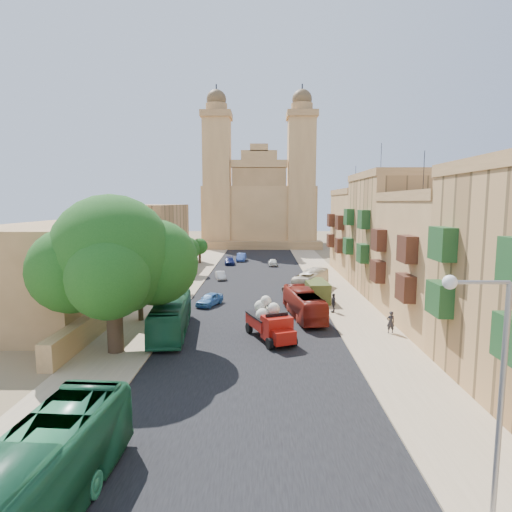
{
  "coord_description": "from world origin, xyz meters",
  "views": [
    {
      "loc": [
        0.75,
        -24.73,
        10.39
      ],
      "look_at": [
        0.0,
        26.0,
        4.0
      ],
      "focal_mm": 30.0,
      "sensor_mm": 36.0,
      "label": 1
    }
  ],
  "objects_px": {
    "car_cream": "(295,289)",
    "pedestrian_a": "(391,322)",
    "bus_cream_east": "(311,281)",
    "pedestrian_c": "(333,303)",
    "church": "(259,206)",
    "car_white_a": "(221,275)",
    "car_white_b": "(273,262)",
    "streetlamp": "(488,372)",
    "red_truck": "(270,321)",
    "street_tree_b": "(169,264)",
    "ficus_tree": "(114,260)",
    "street_tree_d": "(200,247)",
    "bus_green_south": "(21,497)",
    "street_tree_c": "(187,250)",
    "car_dkblue": "(230,261)",
    "olive_pickup": "(316,291)",
    "bus_red_east": "(304,304)",
    "car_blue_a": "(210,299)",
    "street_tree_a": "(140,287)",
    "car_blue_b": "(241,257)",
    "bus_green_north": "(171,315)"
  },
  "relations": [
    {
      "from": "ficus_tree",
      "to": "streetlamp",
      "type": "xyz_separation_m",
      "value": [
        17.13,
        -16.01,
        -1.28
      ]
    },
    {
      "from": "pedestrian_a",
      "to": "pedestrian_c",
      "type": "bearing_deg",
      "value": -68.08
    },
    {
      "from": "car_white_a",
      "to": "car_blue_a",
      "type": "bearing_deg",
      "value": -100.58
    },
    {
      "from": "street_tree_d",
      "to": "car_blue_b",
      "type": "bearing_deg",
      "value": 20.65
    },
    {
      "from": "street_tree_c",
      "to": "bus_green_south",
      "type": "xyz_separation_m",
      "value": [
        3.5,
        -49.02,
        -2.06
      ]
    },
    {
      "from": "street_tree_c",
      "to": "red_truck",
      "type": "xyz_separation_m",
      "value": [
        11.36,
        -29.17,
        -2.24
      ]
    },
    {
      "from": "street_tree_b",
      "to": "car_dkblue",
      "type": "height_order",
      "value": "street_tree_b"
    },
    {
      "from": "olive_pickup",
      "to": "bus_green_north",
      "type": "bearing_deg",
      "value": -138.03
    },
    {
      "from": "car_white_a",
      "to": "car_white_b",
      "type": "distance_m",
      "value": 14.73
    },
    {
      "from": "bus_cream_east",
      "to": "car_white_b",
      "type": "height_order",
      "value": "bus_cream_east"
    },
    {
      "from": "streetlamp",
      "to": "car_dkblue",
      "type": "distance_m",
      "value": 59.77
    },
    {
      "from": "red_truck",
      "to": "car_blue_b",
      "type": "bearing_deg",
      "value": 95.68
    },
    {
      "from": "church",
      "to": "bus_cream_east",
      "type": "relative_size",
      "value": 4.22
    },
    {
      "from": "street_tree_c",
      "to": "bus_green_north",
      "type": "bearing_deg",
      "value": -82.8
    },
    {
      "from": "olive_pickup",
      "to": "car_white_b",
      "type": "relative_size",
      "value": 1.47
    },
    {
      "from": "church",
      "to": "car_white_b",
      "type": "distance_m",
      "value": 34.85
    },
    {
      "from": "car_white_b",
      "to": "pedestrian_c",
      "type": "distance_m",
      "value": 30.5
    },
    {
      "from": "pedestrian_a",
      "to": "car_white_b",
      "type": "bearing_deg",
      "value": -83.57
    },
    {
      "from": "church",
      "to": "ficus_tree",
      "type": "distance_m",
      "value": 75.26
    },
    {
      "from": "streetlamp",
      "to": "car_white_b",
      "type": "height_order",
      "value": "streetlamp"
    },
    {
      "from": "street_tree_b",
      "to": "car_white_a",
      "type": "relative_size",
      "value": 1.5
    },
    {
      "from": "olive_pickup",
      "to": "car_blue_a",
      "type": "relative_size",
      "value": 1.38
    },
    {
      "from": "car_cream",
      "to": "pedestrian_a",
      "type": "xyz_separation_m",
      "value": [
        6.54,
        -14.38,
        0.32
      ]
    },
    {
      "from": "street_tree_c",
      "to": "bus_cream_east",
      "type": "xyz_separation_m",
      "value": [
        16.5,
        -11.21,
        -2.46
      ]
    },
    {
      "from": "bus_cream_east",
      "to": "car_cream",
      "type": "height_order",
      "value": "bus_cream_east"
    },
    {
      "from": "church",
      "to": "car_blue_b",
      "type": "distance_m",
      "value": 29.49
    },
    {
      "from": "car_white_a",
      "to": "car_white_b",
      "type": "xyz_separation_m",
      "value": [
        7.36,
        12.76,
        0.05
      ]
    },
    {
      "from": "car_white_b",
      "to": "bus_green_north",
      "type": "bearing_deg",
      "value": 75.13
    },
    {
      "from": "bus_green_south",
      "to": "pedestrian_a",
      "type": "height_order",
      "value": "bus_green_south"
    },
    {
      "from": "red_truck",
      "to": "bus_cream_east",
      "type": "distance_m",
      "value": 18.69
    },
    {
      "from": "bus_red_east",
      "to": "car_cream",
      "type": "relative_size",
      "value": 2.17
    },
    {
      "from": "red_truck",
      "to": "pedestrian_a",
      "type": "relative_size",
      "value": 3.25
    },
    {
      "from": "ficus_tree",
      "to": "car_white_b",
      "type": "distance_m",
      "value": 43.09
    },
    {
      "from": "street_tree_c",
      "to": "car_cream",
      "type": "distance_m",
      "value": 19.74
    },
    {
      "from": "street_tree_d",
      "to": "car_cream",
      "type": "relative_size",
      "value": 1.04
    },
    {
      "from": "church",
      "to": "red_truck",
      "type": "relative_size",
      "value": 6.23
    },
    {
      "from": "ficus_tree",
      "to": "street_tree_a",
      "type": "bearing_deg",
      "value": 94.27
    },
    {
      "from": "olive_pickup",
      "to": "car_dkblue",
      "type": "height_order",
      "value": "olive_pickup"
    },
    {
      "from": "red_truck",
      "to": "car_cream",
      "type": "relative_size",
      "value": 1.42
    },
    {
      "from": "car_cream",
      "to": "pedestrian_c",
      "type": "xyz_separation_m",
      "value": [
        3.04,
        -7.98,
        0.35
      ]
    },
    {
      "from": "street_tree_a",
      "to": "car_cream",
      "type": "height_order",
      "value": "street_tree_a"
    },
    {
      "from": "ficus_tree",
      "to": "car_white_a",
      "type": "height_order",
      "value": "ficus_tree"
    },
    {
      "from": "ficus_tree",
      "to": "bus_red_east",
      "type": "distance_m",
      "value": 17.46
    },
    {
      "from": "ficus_tree",
      "to": "street_tree_d",
      "type": "distance_m",
      "value": 44.15
    },
    {
      "from": "bus_green_south",
      "to": "bus_green_north",
      "type": "bearing_deg",
      "value": 93.43
    },
    {
      "from": "ficus_tree",
      "to": "street_tree_b",
      "type": "relative_size",
      "value": 2.22
    },
    {
      "from": "pedestrian_a",
      "to": "car_dkblue",
      "type": "bearing_deg",
      "value": -74.12
    },
    {
      "from": "olive_pickup",
      "to": "bus_red_east",
      "type": "bearing_deg",
      "value": -106.23
    },
    {
      "from": "bus_green_north",
      "to": "red_truck",
      "type": "bearing_deg",
      "value": -16.25
    },
    {
      "from": "street_tree_c",
      "to": "street_tree_d",
      "type": "relative_size",
      "value": 1.28
    }
  ]
}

